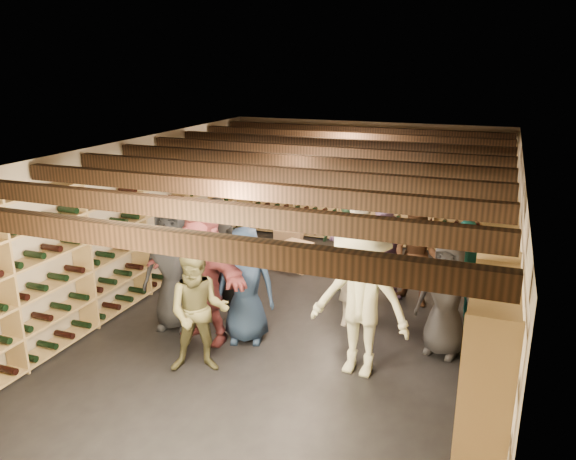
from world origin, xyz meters
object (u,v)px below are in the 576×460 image
Objects in this scene: crate_stack_right at (297,256)px; person_7 at (360,263)px; person_4 at (461,279)px; person_6 at (245,285)px; person_0 at (174,267)px; person_2 at (199,312)px; person_1 at (218,261)px; person_3 at (360,300)px; person_8 at (416,256)px; person_11 at (383,241)px; crate_loose at (422,269)px; person_5 at (203,276)px; crate_stack_left at (288,238)px; person_10 at (346,245)px; person_12 at (446,298)px.

person_7 is at bearing -48.29° from crate_stack_right.
crate_stack_right is 0.36× the size of person_4.
person_7 is (-1.31, -0.18, 0.11)m from person_4.
crate_stack_right is 0.37× the size of person_6.
crate_stack_right is at bearing 65.93° from person_0.
person_4 is at bearing 12.59° from person_2.
person_7 is (1.87, 0.55, 0.03)m from person_1.
crate_stack_right is at bearing 127.99° from person_3.
person_8 is 0.56m from person_11.
crate_loose is 3.82m from person_1.
person_8 is at bearing 54.70° from person_5.
crate_stack_left is 0.44× the size of person_6.
person_7 is 1.20× the size of person_8.
person_11 is (0.08, 1.15, -0.03)m from person_7.
person_7 reaches higher than crate_stack_right.
person_11 is at bearing 126.12° from person_4.
person_2 is 3.35m from person_11.
person_5 reaches higher than person_8.
person_1 is at bearing 84.57° from person_2.
crate_stack_left is 0.42× the size of person_4.
person_2 is at bearing -159.75° from person_4.
person_5 is at bearing -159.61° from person_7.
person_10 is (0.76, 2.10, -0.02)m from person_6.
person_1 is at bearing 111.17° from person_5.
crate_stack_right is 2.37m from person_1.
person_11 reaches higher than crate_loose.
crate_stack_left is 2.43m from person_11.
person_5 is at bearing -124.55° from crate_loose.
person_4 is 1.33m from person_7.
person_0 is 3.55m from person_12.
person_7 is at bearing 45.27° from person_5.
person_0 is 1.16× the size of person_10.
crate_stack_right is 0.39× the size of person_12.
crate_loose is 3.60m from person_3.
crate_stack_left reaches higher than crate_stack_right.
crate_loose is 2.83m from person_12.
person_8 is at bearing 19.97° from person_1.
person_0 reaches higher than person_4.
person_0 is 0.95× the size of person_3.
crate_stack_left is at bearing 173.43° from person_8.
crate_loose is at bearing 40.59° from person_2.
crate_loose is 1.70m from person_10.
crate_stack_left is 0.46× the size of person_12.
person_2 is 0.82× the size of person_7.
person_3 is 2.37m from person_11.
crate_stack_left is at bearing 83.93° from person_6.
person_4 is at bearing -28.31° from crate_stack_right.
person_12 is at bearing -29.25° from person_7.
person_4 is 0.88× the size of person_7.
person_7 is at bearing -99.64° from person_8.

